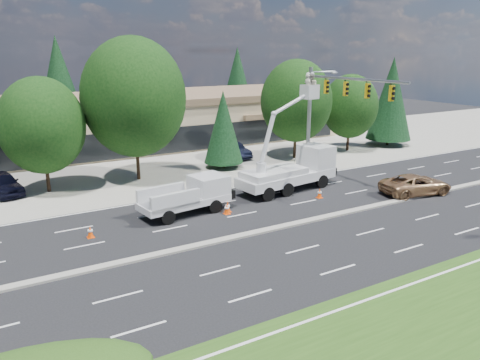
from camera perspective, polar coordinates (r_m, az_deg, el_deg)
ground at (r=27.94m, az=3.62°, el=-6.14°), size 140.00×140.00×0.00m
concrete_apron at (r=45.17m, az=-10.63°, el=2.07°), size 140.00×22.00×0.01m
grass_verge at (r=19.76m, az=26.17°, el=-17.62°), size 140.00×10.00×0.01m
road_median at (r=27.92m, az=3.62°, el=-6.02°), size 120.00×0.55×0.12m
strip_mall at (r=54.02m, az=-14.42°, el=7.08°), size 50.40×15.40×5.50m
tree_front_c at (r=37.16m, az=-23.01°, el=6.12°), size 6.18×6.18×8.57m
tree_front_d at (r=38.46m, az=-12.80°, el=9.79°), size 8.26×8.26×11.47m
tree_front_e at (r=41.94m, az=-2.04°, el=6.48°), size 3.52×3.52×6.94m
tree_front_f at (r=45.98m, az=6.87°, el=9.54°), size 6.90×6.90×9.57m
tree_front_g at (r=50.59m, az=13.26°, el=8.73°), size 5.76×5.76×8.00m
tree_front_h at (r=54.81m, az=17.94°, el=9.42°), size 4.90×4.90×9.67m
tree_back_b at (r=64.49m, az=-21.18°, el=11.14°), size 6.17×6.17×12.16m
tree_back_c at (r=68.32m, az=-9.23°, el=10.60°), size 4.43×4.43×8.73m
tree_back_d at (r=73.42m, az=-0.32°, el=12.01°), size 5.50×5.50×10.84m
signal_mast at (r=37.92m, az=10.56°, el=8.84°), size 2.76×10.16×9.00m
utility_pickup at (r=30.73m, az=-6.06°, el=-2.29°), size 6.19×2.91×2.29m
bucket_truck at (r=35.82m, az=6.61°, el=1.83°), size 8.43×3.49×8.73m
traffic_cone_a at (r=28.05m, az=-17.79°, el=-6.05°), size 0.40×0.40×0.70m
traffic_cone_b at (r=30.49m, az=-1.62°, el=-3.55°), size 0.40×0.40×0.70m
traffic_cone_c at (r=30.87m, az=-1.51°, el=-3.30°), size 0.40×0.40×0.70m
traffic_cone_d at (r=34.24m, az=9.67°, el=-1.61°), size 0.40×0.40×0.70m
minivan at (r=36.89m, az=20.65°, el=-0.51°), size 5.73×3.39×1.49m
parked_car_west at (r=38.71m, az=-26.99°, el=-0.36°), size 3.00×5.20×1.66m
parked_car_east at (r=46.46m, az=-0.87°, el=3.67°), size 1.97×4.76×1.53m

